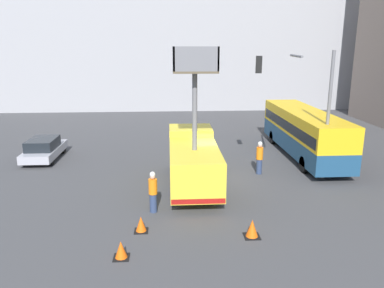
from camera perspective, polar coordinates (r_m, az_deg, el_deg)
ground_plane at (r=20.73m, az=3.50°, el=-5.46°), size 120.00×120.00×0.00m
building_backdrop_far at (r=47.33m, az=-0.59°, el=18.76°), size 44.00×10.00×21.11m
utility_truck at (r=19.35m, az=0.16°, el=-1.99°), size 2.40×6.95×7.12m
city_bus at (r=25.82m, az=16.63°, el=2.08°), size 2.45×10.87×3.05m
traffic_light_pole at (r=20.97m, az=16.87°, el=7.34°), size 4.01×3.76×6.94m
road_worker_near_truck at (r=16.59m, az=-5.97°, el=-7.27°), size 0.38×0.38×1.87m
road_worker_directing at (r=21.72m, az=10.25°, el=-2.05°), size 0.38×0.38×1.92m
traffic_cone_near_truck at (r=14.89m, az=9.14°, el=-12.65°), size 0.61×0.61×0.70m
traffic_cone_mid_road at (r=15.25m, az=-7.78°, el=-12.05°), size 0.55×0.55×0.62m
traffic_cone_far_side at (r=13.64m, az=-10.76°, el=-15.61°), size 0.55×0.55×0.63m
parked_car_curbside at (r=26.01m, az=-21.63°, el=-0.67°), size 1.85×4.35×1.41m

